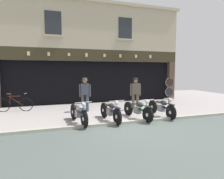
{
  "coord_description": "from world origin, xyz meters",
  "views": [
    {
      "loc": [
        -2.88,
        -6.68,
        2.02
      ],
      "look_at": [
        0.23,
        2.56,
        1.08
      ],
      "focal_mm": 31.4,
      "sensor_mm": 36.0,
      "label": 1
    }
  ],
  "objects_px": {
    "motorcycle_center_right": "(162,107)",
    "advert_board_far": "(45,76)",
    "shopkeeper_center": "(135,92)",
    "advert_board_near": "(67,77)",
    "motorcycle_left": "(79,113)",
    "salesman_left": "(85,93)",
    "motorcycle_center": "(138,109)",
    "leaning_bicycle": "(14,104)",
    "tyre_sign_pole": "(169,87)",
    "motorcycle_center_left": "(110,111)"
  },
  "relations": [
    {
      "from": "tyre_sign_pole",
      "to": "leaning_bicycle",
      "type": "relative_size",
      "value": 0.98
    },
    {
      "from": "advert_board_far",
      "to": "motorcycle_center_right",
      "type": "bearing_deg",
      "value": -44.12
    },
    {
      "from": "motorcycle_left",
      "to": "salesman_left",
      "type": "height_order",
      "value": "salesman_left"
    },
    {
      "from": "motorcycle_left",
      "to": "motorcycle_center",
      "type": "bearing_deg",
      "value": 169.85
    },
    {
      "from": "tyre_sign_pole",
      "to": "advert_board_near",
      "type": "relative_size",
      "value": 1.68
    },
    {
      "from": "leaning_bicycle",
      "to": "motorcycle_center_left",
      "type": "bearing_deg",
      "value": 58.48
    },
    {
      "from": "advert_board_near",
      "to": "leaning_bicycle",
      "type": "xyz_separation_m",
      "value": [
        -2.75,
        -1.45,
        -1.26
      ]
    },
    {
      "from": "motorcycle_center_left",
      "to": "advert_board_far",
      "type": "height_order",
      "value": "advert_board_far"
    },
    {
      "from": "shopkeeper_center",
      "to": "advert_board_near",
      "type": "height_order",
      "value": "advert_board_near"
    },
    {
      "from": "salesman_left",
      "to": "shopkeeper_center",
      "type": "bearing_deg",
      "value": -177.59
    },
    {
      "from": "salesman_left",
      "to": "advert_board_near",
      "type": "relative_size",
      "value": 1.64
    },
    {
      "from": "tyre_sign_pole",
      "to": "advert_board_near",
      "type": "xyz_separation_m",
      "value": [
        -6.01,
        1.76,
        0.64
      ]
    },
    {
      "from": "motorcycle_center_right",
      "to": "salesman_left",
      "type": "bearing_deg",
      "value": -37.28
    },
    {
      "from": "motorcycle_left",
      "to": "shopkeeper_center",
      "type": "height_order",
      "value": "shopkeeper_center"
    },
    {
      "from": "motorcycle_left",
      "to": "leaning_bicycle",
      "type": "relative_size",
      "value": 1.13
    },
    {
      "from": "motorcycle_center",
      "to": "leaning_bicycle",
      "type": "relative_size",
      "value": 1.17
    },
    {
      "from": "shopkeeper_center",
      "to": "leaning_bicycle",
      "type": "bearing_deg",
      "value": -4.92
    },
    {
      "from": "motorcycle_center_left",
      "to": "tyre_sign_pole",
      "type": "xyz_separation_m",
      "value": [
        4.82,
        3.01,
        0.56
      ]
    },
    {
      "from": "salesman_left",
      "to": "advert_board_far",
      "type": "relative_size",
      "value": 1.64
    },
    {
      "from": "advert_board_far",
      "to": "shopkeeper_center",
      "type": "bearing_deg",
      "value": -34.32
    },
    {
      "from": "salesman_left",
      "to": "advert_board_near",
      "type": "xyz_separation_m",
      "value": [
        -0.58,
        2.59,
        0.7
      ]
    },
    {
      "from": "motorcycle_center_right",
      "to": "advert_board_far",
      "type": "relative_size",
      "value": 1.96
    },
    {
      "from": "motorcycle_center_left",
      "to": "leaning_bicycle",
      "type": "relative_size",
      "value": 1.13
    },
    {
      "from": "motorcycle_center_left",
      "to": "salesman_left",
      "type": "height_order",
      "value": "salesman_left"
    },
    {
      "from": "motorcycle_center",
      "to": "advert_board_far",
      "type": "height_order",
      "value": "advert_board_far"
    },
    {
      "from": "motorcycle_center_right",
      "to": "advert_board_far",
      "type": "xyz_separation_m",
      "value": [
        -4.85,
        4.7,
        1.26
      ]
    },
    {
      "from": "motorcycle_left",
      "to": "salesman_left",
      "type": "bearing_deg",
      "value": -115.86
    },
    {
      "from": "motorcycle_center",
      "to": "leaning_bicycle",
      "type": "bearing_deg",
      "value": -41.48
    },
    {
      "from": "motorcycle_left",
      "to": "shopkeeper_center",
      "type": "xyz_separation_m",
      "value": [
        3.19,
        1.72,
        0.49
      ]
    },
    {
      "from": "motorcycle_center_right",
      "to": "advert_board_near",
      "type": "bearing_deg",
      "value": -54.89
    },
    {
      "from": "salesman_left",
      "to": "shopkeeper_center",
      "type": "relative_size",
      "value": 1.01
    },
    {
      "from": "motorcycle_center_left",
      "to": "motorcycle_center",
      "type": "distance_m",
      "value": 1.2
    },
    {
      "from": "motorcycle_left",
      "to": "motorcycle_center",
      "type": "xyz_separation_m",
      "value": [
        2.46,
        -0.06,
        -0.01
      ]
    },
    {
      "from": "motorcycle_center",
      "to": "motorcycle_left",
      "type": "bearing_deg",
      "value": -9.98
    },
    {
      "from": "shopkeeper_center",
      "to": "leaning_bicycle",
      "type": "relative_size",
      "value": 0.95
    },
    {
      "from": "advert_board_near",
      "to": "shopkeeper_center",
      "type": "bearing_deg",
      "value": -43.81
    },
    {
      "from": "motorcycle_left",
      "to": "salesman_left",
      "type": "relative_size",
      "value": 1.18
    },
    {
      "from": "salesman_left",
      "to": "tyre_sign_pole",
      "type": "xyz_separation_m",
      "value": [
        5.43,
        0.84,
        0.06
      ]
    },
    {
      "from": "motorcycle_center_left",
      "to": "motorcycle_center",
      "type": "xyz_separation_m",
      "value": [
        1.2,
        -0.01,
        -0.01
      ]
    },
    {
      "from": "motorcycle_center",
      "to": "tyre_sign_pole",
      "type": "distance_m",
      "value": 4.74
    },
    {
      "from": "motorcycle_left",
      "to": "salesman_left",
      "type": "xyz_separation_m",
      "value": [
        0.65,
        2.12,
        0.5
      ]
    },
    {
      "from": "tyre_sign_pole",
      "to": "motorcycle_center_right",
      "type": "bearing_deg",
      "value": -129.44
    },
    {
      "from": "motorcycle_center_left",
      "to": "tyre_sign_pole",
      "type": "relative_size",
      "value": 1.15
    },
    {
      "from": "leaning_bicycle",
      "to": "motorcycle_center_right",
      "type": "bearing_deg",
      "value": 71.38
    },
    {
      "from": "motorcycle_center_right",
      "to": "tyre_sign_pole",
      "type": "xyz_separation_m",
      "value": [
        2.42,
        2.95,
        0.57
      ]
    },
    {
      "from": "shopkeeper_center",
      "to": "advert_board_near",
      "type": "bearing_deg",
      "value": -33.97
    },
    {
      "from": "salesman_left",
      "to": "advert_board_far",
      "type": "height_order",
      "value": "advert_board_far"
    },
    {
      "from": "salesman_left",
      "to": "tyre_sign_pole",
      "type": "relative_size",
      "value": 0.98
    },
    {
      "from": "motorcycle_center",
      "to": "motorcycle_center_left",
      "type": "bearing_deg",
      "value": -8.89
    },
    {
      "from": "shopkeeper_center",
      "to": "tyre_sign_pole",
      "type": "bearing_deg",
      "value": -146.99
    }
  ]
}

